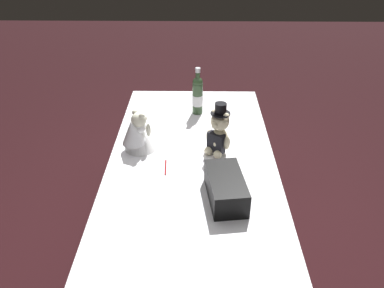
% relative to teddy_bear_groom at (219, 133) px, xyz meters
% --- Properties ---
extents(ground_plane, '(12.00, 12.00, 0.00)m').
position_rel_teddy_bear_groom_xyz_m(ground_plane, '(0.08, -0.15, -0.87)').
color(ground_plane, black).
extents(reception_table, '(1.86, 0.91, 0.75)m').
position_rel_teddy_bear_groom_xyz_m(reception_table, '(0.08, -0.15, -0.50)').
color(reception_table, white).
rests_on(reception_table, ground_plane).
extents(teddy_bear_groom, '(0.15, 0.14, 0.30)m').
position_rel_teddy_bear_groom_xyz_m(teddy_bear_groom, '(0.00, 0.00, 0.00)').
color(teddy_bear_groom, beige).
rests_on(teddy_bear_groom, reception_table).
extents(teddy_bear_bride, '(0.23, 0.23, 0.24)m').
position_rel_teddy_bear_groom_xyz_m(teddy_bear_bride, '(-0.03, -0.45, -0.02)').
color(teddy_bear_bride, white).
rests_on(teddy_bear_bride, reception_table).
extents(champagne_bottle, '(0.07, 0.07, 0.32)m').
position_rel_teddy_bear_groom_xyz_m(champagne_bottle, '(-0.50, -0.12, 0.01)').
color(champagne_bottle, '#2D4627').
rests_on(champagne_bottle, reception_table).
extents(signing_pen, '(0.14, 0.01, 0.01)m').
position_rel_teddy_bear_groom_xyz_m(signing_pen, '(0.16, -0.29, -0.12)').
color(signing_pen, maroon).
rests_on(signing_pen, reception_table).
extents(gift_case_black, '(0.34, 0.20, 0.12)m').
position_rel_teddy_bear_groom_xyz_m(gift_case_black, '(0.41, 0.02, -0.06)').
color(gift_case_black, black).
rests_on(gift_case_black, reception_table).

